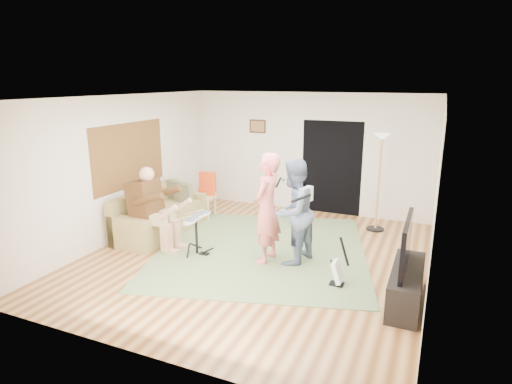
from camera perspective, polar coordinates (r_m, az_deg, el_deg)
floor at (r=7.47m, az=-0.01°, el=-8.62°), size 6.00×6.00×0.00m
walls at (r=7.05m, az=-0.01°, el=1.50°), size 5.50×6.00×2.70m
ceiling at (r=6.86m, az=-0.01°, el=12.54°), size 6.00×6.00×0.00m
window_blinds at (r=8.61m, az=-16.53°, el=4.69°), size 0.00×2.05×2.05m
doorway at (r=9.73m, az=10.02°, el=3.18°), size 2.10×0.00×2.10m
picture_frame at (r=10.16m, az=0.22°, el=8.75°), size 0.42×0.03×0.32m
area_rug at (r=7.76m, az=0.72°, el=-7.64°), size 4.53×4.67×0.02m
sofa at (r=8.75m, az=-13.01°, el=-3.46°), size 0.87×2.12×0.86m
drummer at (r=7.92m, az=-13.32°, el=-3.22°), size 0.96×0.54×1.48m
drum_kit at (r=7.54m, az=-7.94°, el=-5.97°), size 0.39×0.70×0.72m
singer at (r=7.00m, az=1.42°, el=-2.21°), size 0.46×0.69×1.85m
microphone at (r=6.81m, az=3.00°, el=1.27°), size 0.06×0.06×0.24m
guitarist at (r=6.99m, az=4.98°, el=-2.69°), size 0.85×0.99×1.75m
guitar_held at (r=6.85m, az=6.62°, el=-0.37°), size 0.28×0.61×0.26m
guitar_spare at (r=6.53m, az=10.86°, el=-10.41°), size 0.28×0.25×0.77m
torchiere_lamp at (r=8.74m, az=16.21°, el=3.48°), size 0.35×0.35×1.96m
dining_chair at (r=9.56m, az=-6.79°, el=-1.22°), size 0.44×0.46×0.98m
tv_cabinet at (r=6.30m, az=19.39°, el=-11.71°), size 0.40×1.40×0.50m
television at (r=6.06m, az=19.40°, el=-6.56°), size 0.06×1.17×0.70m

